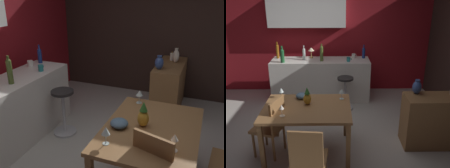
# 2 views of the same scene
# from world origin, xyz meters

# --- Properties ---
(ground_plane) EXTENTS (9.00, 9.00, 0.00)m
(ground_plane) POSITION_xyz_m (0.00, 0.00, 0.00)
(ground_plane) COLOR #B7B2A8
(wall_kitchen_back) EXTENTS (5.20, 0.33, 2.60)m
(wall_kitchen_back) POSITION_xyz_m (-0.06, 2.08, 1.41)
(wall_kitchen_back) COLOR maroon
(wall_kitchen_back) RESTS_ON ground_plane
(dining_table) EXTENTS (1.25, 0.92, 0.74)m
(dining_table) POSITION_xyz_m (-0.10, -0.45, 0.65)
(dining_table) COLOR olive
(dining_table) RESTS_ON ground_plane
(kitchen_counter) EXTENTS (2.10, 0.60, 0.90)m
(kitchen_counter) POSITION_xyz_m (-0.00, 1.50, 0.45)
(kitchen_counter) COLOR silver
(kitchen_counter) RESTS_ON ground_plane
(sideboard_cabinet) EXTENTS (1.10, 0.44, 0.82)m
(sideboard_cabinet) POSITION_xyz_m (1.92, -0.30, 0.41)
(sideboard_cabinet) COLOR olive
(sideboard_cabinet) RESTS_ON ground_plane
(chair_near_window) EXTENTS (0.50, 0.50, 0.91)m
(chair_near_window) POSITION_xyz_m (-0.61, -0.52, 0.49)
(chair_near_window) COLOR olive
(chair_near_window) RESTS_ON ground_plane
(chair_by_doorway) EXTENTS (0.44, 0.44, 0.93)m
(chair_by_doorway) POSITION_xyz_m (-0.01, -1.30, 0.50)
(chair_by_doorway) COLOR olive
(chair_by_doorway) RESTS_ON ground_plane
(bar_stool) EXTENTS (0.34, 0.34, 0.68)m
(bar_stool) POSITION_xyz_m (0.52, 0.98, 0.36)
(bar_stool) COLOR #262323
(bar_stool) RESTS_ON ground_plane
(wine_glass_left) EXTENTS (0.08, 0.08, 0.17)m
(wine_glass_left) POSITION_xyz_m (-0.52, -0.13, 0.87)
(wine_glass_left) COLOR silver
(wine_glass_left) RESTS_ON dining_table
(wine_glass_right) EXTENTS (0.08, 0.08, 0.16)m
(wine_glass_right) POSITION_xyz_m (0.41, -0.17, 0.86)
(wine_glass_right) COLOR silver
(wine_glass_right) RESTS_ON dining_table
(wine_glass_center) EXTENTS (0.07, 0.07, 0.16)m
(wine_glass_center) POSITION_xyz_m (-0.40, -0.71, 0.86)
(wine_glass_center) COLOR silver
(wine_glass_center) RESTS_ON dining_table
(pineapple_centerpiece) EXTENTS (0.11, 0.11, 0.27)m
(pineapple_centerpiece) POSITION_xyz_m (-0.10, -0.36, 0.85)
(pineapple_centerpiece) COLOR gold
(pineapple_centerpiece) RESTS_ON dining_table
(fruit_bowl) EXTENTS (0.18, 0.18, 0.09)m
(fruit_bowl) POSITION_xyz_m (-0.21, -0.14, 0.78)
(fruit_bowl) COLOR slate
(fruit_bowl) RESTS_ON dining_table
(wine_bottle_amber) EXTENTS (0.06, 0.06, 0.36)m
(wine_bottle_amber) POSITION_xyz_m (-0.94, 1.65, 1.07)
(wine_bottle_amber) COLOR #8C5114
(wine_bottle_amber) RESTS_ON kitchen_counter
(wine_bottle_cobalt) EXTENTS (0.07, 0.07, 0.30)m
(wine_bottle_cobalt) POSITION_xyz_m (0.94, 1.63, 1.03)
(wine_bottle_cobalt) COLOR navy
(wine_bottle_cobalt) RESTS_ON kitchen_counter
(wine_bottle_olive) EXTENTS (0.07, 0.07, 0.36)m
(wine_bottle_olive) POSITION_xyz_m (0.03, 1.40, 1.08)
(wine_bottle_olive) COLOR #475623
(wine_bottle_olive) RESTS_ON kitchen_counter
(wine_bottle_green) EXTENTS (0.08, 0.08, 0.34)m
(wine_bottle_green) POSITION_xyz_m (-0.77, 1.31, 1.06)
(wine_bottle_green) COLOR #1E592D
(wine_bottle_green) RESTS_ON kitchen_counter
(wine_bottle_clear) EXTENTS (0.06, 0.06, 0.31)m
(wine_bottle_clear) POSITION_xyz_m (-0.35, 1.53, 1.04)
(wine_bottle_clear) COLOR silver
(wine_bottle_clear) RESTS_ON kitchen_counter
(cup_teal) EXTENTS (0.11, 0.07, 0.09)m
(cup_teal) POSITION_xyz_m (0.60, 1.36, 0.95)
(cup_teal) COLOR teal
(cup_teal) RESTS_ON kitchen_counter
(cup_white) EXTENTS (0.12, 0.08, 0.09)m
(cup_white) POSITION_xyz_m (0.72, 1.65, 0.95)
(cup_white) COLOR white
(cup_white) RESTS_ON kitchen_counter
(counter_lamp) EXTENTS (0.14, 0.14, 0.23)m
(counter_lamp) POSITION_xyz_m (-0.21, 1.67, 1.08)
(counter_lamp) COLOR #A58447
(counter_lamp) RESTS_ON kitchen_counter
(vase_ceramic_blue) EXTENTS (0.14, 0.14, 0.22)m
(vase_ceramic_blue) POSITION_xyz_m (1.56, -0.17, 0.93)
(vase_ceramic_blue) COLOR #334C8C
(vase_ceramic_blue) RESTS_ON sideboard_cabinet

